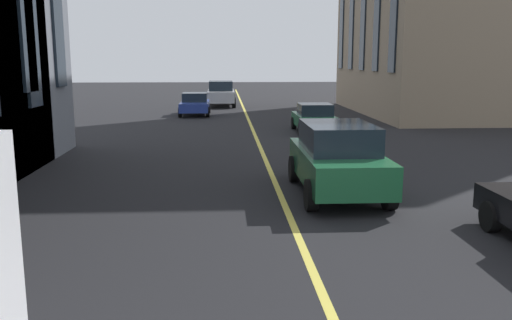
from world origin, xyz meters
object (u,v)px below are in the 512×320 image
at_px(car_green_oncoming, 338,158).
at_px(car_blue_parked_b, 195,104).
at_px(car_green_parked_a, 314,118).
at_px(car_silver_far, 221,93).

relative_size(car_green_oncoming, car_blue_parked_b, 1.21).
relative_size(car_green_parked_a, car_silver_far, 0.83).
distance_m(car_green_parked_a, car_blue_parked_b, 10.57).
height_order(car_green_oncoming, car_blue_parked_b, car_green_oncoming).
relative_size(car_green_oncoming, car_silver_far, 1.00).
height_order(car_green_oncoming, car_green_parked_a, car_green_oncoming).
distance_m(car_green_parked_a, car_silver_far, 15.75).
bearing_deg(car_blue_parked_b, car_silver_far, -14.06).
height_order(car_green_oncoming, car_silver_far, same).
distance_m(car_green_oncoming, car_blue_parked_b, 21.31).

